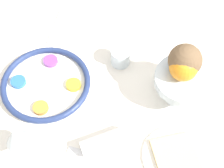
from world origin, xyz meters
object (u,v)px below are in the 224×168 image
Objects in this scene: wine_glass at (17,137)px; coconut at (185,60)px; fruit_stand at (183,81)px; orange_fruit at (184,67)px; cup_near at (120,57)px; seder_plate at (46,84)px; bread_plate at (175,156)px; napkin_roll at (105,141)px.

coconut is (0.45, 0.25, 0.05)m from wine_glass.
orange_fruit is (-0.01, 0.00, 0.07)m from fruit_stand.
coconut is at bearing 79.27° from orange_fruit.
cup_near is at bearing 148.15° from fruit_stand.
coconut is 0.25m from cup_near.
seder_plate is 0.27m from cup_near.
orange_fruit is 0.25m from cup_near.
orange_fruit reaches higher than seder_plate.
wine_glass reaches higher than fruit_stand.
fruit_stand is 1.80× the size of coconut.
coconut is (0.00, 0.02, 0.01)m from orange_fruit.
coconut is (-0.01, 0.02, 0.07)m from fruit_stand.
cup_near is (-0.18, 0.33, 0.02)m from bread_plate.
cup_near is (-0.20, 0.12, -0.05)m from fruit_stand.
fruit_stand reaches higher than bread_plate.
wine_glass reaches higher than napkin_roll.
orange_fruit is 0.26m from bread_plate.
coconut reaches higher than wine_glass.
seder_plate is 0.45m from coconut.
orange_fruit reaches higher than fruit_stand.
wine_glass is at bearing -154.20° from fruit_stand.
napkin_roll is (0.23, 0.04, -0.08)m from wine_glass.
fruit_stand is at bearing -23.62° from orange_fruit.
bread_plate is at bearing -92.68° from orange_fruit.
seder_plate is at bearing 152.15° from bread_plate.
napkin_roll reaches higher than seder_plate.
seder_plate is at bearing -177.91° from coconut.
seder_plate is at bearing 179.05° from fruit_stand.
wine_glass is at bearing -127.29° from cup_near.
coconut is 0.67× the size of napkin_roll.
fruit_stand reaches higher than cup_near.
bread_plate is 2.84× the size of cup_near.
napkin_roll is 2.22× the size of cup_near.
napkin_roll is at bearing -138.96° from orange_fruit.
coconut reaches higher than napkin_roll.
orange_fruit is 1.26× the size of cup_near.
seder_plate is at bearing 137.47° from napkin_roll.
seder_plate is 2.97× the size of coconut.
coconut is 1.48× the size of cup_near.
coconut is at bearing -27.73° from cup_near.
bread_plate is (-0.01, -0.24, -0.15)m from coconut.
wine_glass is 0.45m from bread_plate.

